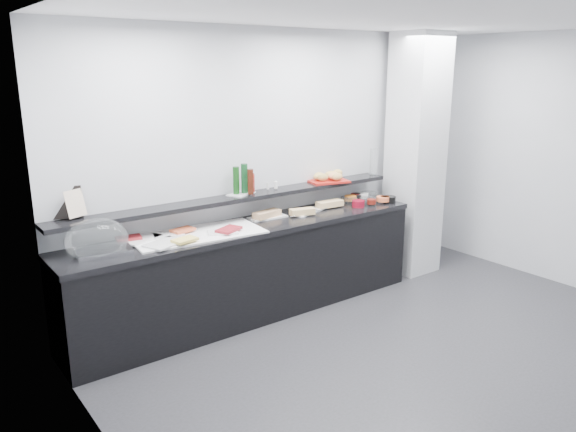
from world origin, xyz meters
TOP-DOWN VIEW (x-y plane):
  - ground at (0.00, 0.00)m, footprint 5.00×5.00m
  - back_wall at (0.00, 2.00)m, footprint 5.00×0.02m
  - ceiling at (0.00, 0.00)m, footprint 5.00×5.00m
  - column at (1.50, 1.65)m, footprint 0.50×0.50m
  - buffet_cabinet at (-0.70, 1.70)m, footprint 3.60×0.60m
  - counter_top at (-0.70, 1.70)m, footprint 3.62×0.62m
  - wall_shelf at (-0.70, 1.88)m, footprint 3.60×0.25m
  - cloche_base at (-2.08, 1.70)m, footprint 0.46×0.34m
  - cloche_dome at (-2.13, 1.69)m, footprint 0.54×0.40m
  - linen_runner at (-1.25, 1.71)m, footprint 1.19×0.65m
  - platter_meat_a at (-1.73, 1.84)m, footprint 0.40×0.34m
  - food_meat_a at (-1.82, 1.86)m, footprint 0.23×0.17m
  - platter_salmon at (-1.48, 1.79)m, footprint 0.29×0.24m
  - food_salmon at (-1.35, 1.80)m, footprint 0.22×0.16m
  - platter_cheese at (-1.61, 1.59)m, footprint 0.38×0.31m
  - food_cheese at (-1.46, 1.52)m, footprint 0.22×0.17m
  - platter_meat_b at (-1.06, 1.59)m, footprint 0.31×0.27m
  - food_meat_b at (-1.01, 1.57)m, footprint 0.27×0.23m
  - sandwich_plate_left at (-0.43, 1.81)m, footprint 0.39×0.19m
  - sandwich_food_left at (-0.45, 1.80)m, footprint 0.31×0.16m
  - tongs_left at (-0.59, 1.78)m, footprint 0.14×0.10m
  - sandwich_plate_mid at (-0.04, 1.72)m, footprint 0.34×0.24m
  - sandwich_food_mid at (-0.11, 1.67)m, footprint 0.26×0.16m
  - tongs_mid at (-0.19, 1.64)m, footprint 0.16×0.03m
  - sandwich_plate_right at (0.23, 1.81)m, footprint 0.35×0.25m
  - sandwich_food_right at (0.32, 1.75)m, footprint 0.30×0.13m
  - tongs_right at (0.17, 1.69)m, footprint 0.16×0.05m
  - bowl_glass_fruit at (0.62, 1.78)m, footprint 0.21×0.21m
  - fill_glass_fruit at (0.67, 1.81)m, footprint 0.15×0.15m
  - bowl_black_jam at (0.75, 1.81)m, footprint 0.17×0.17m
  - fill_black_jam at (0.79, 1.85)m, footprint 0.13×0.13m
  - bowl_glass_cream at (0.96, 1.82)m, footprint 0.26×0.26m
  - fill_glass_cream at (0.85, 1.84)m, footprint 0.20×0.20m
  - bowl_red_jam at (0.59, 1.61)m, footprint 0.15×0.15m
  - fill_red_jam at (0.73, 1.55)m, footprint 0.11×0.11m
  - bowl_glass_salmon at (0.75, 1.63)m, footprint 0.19×0.19m
  - fill_glass_salmon at (0.92, 1.57)m, footprint 0.16×0.16m
  - bowl_black_fruit at (1.00, 1.55)m, footprint 0.17×0.17m
  - fill_black_fruit at (0.95, 1.57)m, footprint 0.10×0.10m
  - framed_print at (-2.25, 2.00)m, footprint 0.24×0.14m
  - print_art at (-2.20, 1.93)m, footprint 0.18×0.12m
  - condiment_tray at (-0.67, 1.91)m, footprint 0.31×0.26m
  - bottle_green_a at (-0.72, 1.91)m, footprint 0.08×0.08m
  - bottle_brown at (-0.61, 1.82)m, footprint 0.06×0.06m
  - bottle_green_b at (-0.63, 1.91)m, footprint 0.06×0.06m
  - bottle_hot at (-0.55, 1.89)m, footprint 0.06×0.06m
  - shaker_salt at (-0.36, 1.91)m, footprint 0.03×0.03m
  - shaker_pepper at (-0.28, 1.88)m, footprint 0.05×0.05m
  - bread_tray at (0.39, 1.87)m, footprint 0.46×0.37m
  - bread_roll_nw at (0.32, 1.94)m, footprint 0.16×0.13m
  - bread_roll_n at (0.31, 1.92)m, footprint 0.16×0.11m
  - bread_roll_ne at (0.59, 1.95)m, footprint 0.12×0.08m
  - bread_roll_sw at (0.30, 1.85)m, footprint 0.14×0.11m
  - bread_roll_s at (0.44, 1.78)m, footprint 0.15×0.11m
  - bread_roll_se at (0.45, 1.81)m, footprint 0.13×0.10m
  - bread_roll_midw at (0.45, 1.84)m, footprint 0.16×0.11m
  - bread_roll_mide at (0.47, 1.91)m, footprint 0.16×0.13m
  - carafe at (1.04, 1.85)m, footprint 0.10×0.10m

SIDE VIEW (x-z plane):
  - ground at x=0.00m, z-range 0.00..0.00m
  - buffet_cabinet at x=-0.70m, z-range 0.00..0.85m
  - counter_top at x=-0.70m, z-range 0.85..0.90m
  - linen_runner at x=-1.25m, z-range 0.90..0.91m
  - sandwich_plate_left at x=-0.43m, z-range 0.90..0.91m
  - sandwich_plate_mid at x=-0.04m, z-range 0.90..0.91m
  - sandwich_plate_right at x=0.23m, z-range 0.90..0.91m
  - tongs_left at x=-0.59m, z-range 0.92..0.92m
  - tongs_mid at x=-0.19m, z-range 0.92..0.92m
  - tongs_right at x=0.17m, z-range 0.91..0.92m
  - cloche_base at x=-2.08m, z-range 0.90..0.94m
  - platter_meat_a at x=-1.73m, z-range 0.92..0.93m
  - platter_salmon at x=-1.48m, z-range 0.92..0.93m
  - platter_cheese at x=-1.61m, z-range 0.92..0.93m
  - platter_meat_b at x=-1.06m, z-range 0.92..0.93m
  - bowl_glass_fruit at x=0.62m, z-range 0.90..0.97m
  - bowl_black_jam at x=0.75m, z-range 0.90..0.97m
  - bowl_glass_cream at x=0.96m, z-range 0.90..0.97m
  - bowl_red_jam at x=0.59m, z-range 0.90..0.97m
  - bowl_glass_salmon at x=0.75m, z-range 0.90..0.97m
  - bowl_black_fruit at x=1.00m, z-range 0.90..0.97m
  - food_meat_a at x=-1.82m, z-range 0.93..0.95m
  - food_salmon at x=-1.35m, z-range 0.93..0.95m
  - food_cheese at x=-1.46m, z-range 0.93..0.95m
  - food_meat_b at x=-1.01m, z-range 0.93..0.95m
  - sandwich_food_left at x=-0.45m, z-range 0.91..0.97m
  - sandwich_food_mid at x=-0.11m, z-range 0.91..0.97m
  - sandwich_food_right at x=0.32m, z-range 0.91..0.97m
  - fill_glass_fruit at x=0.67m, z-range 0.92..0.97m
  - fill_black_jam at x=0.79m, z-range 0.92..0.97m
  - fill_glass_cream at x=0.85m, z-range 0.92..0.97m
  - fill_red_jam at x=0.73m, z-range 0.92..0.97m
  - fill_glass_salmon at x=0.92m, z-range 0.92..0.97m
  - fill_black_fruit at x=0.95m, z-range 0.92..0.97m
  - cloche_dome at x=-2.13m, z-range 0.86..1.20m
  - wall_shelf at x=-0.70m, z-range 1.11..1.15m
  - condiment_tray at x=-0.67m, z-range 1.15..1.16m
  - bread_tray at x=0.39m, z-range 1.15..1.17m
  - shaker_salt at x=-0.36m, z-range 1.16..1.23m
  - shaker_pepper at x=-0.28m, z-range 1.16..1.23m
  - bread_roll_nw at x=0.32m, z-range 1.17..1.25m
  - bread_roll_n at x=0.31m, z-range 1.17..1.25m
  - bread_roll_ne at x=0.59m, z-range 1.17..1.25m
  - bread_roll_sw at x=0.30m, z-range 1.17..1.25m
  - bread_roll_s at x=0.44m, z-range 1.17..1.25m
  - bread_roll_se at x=0.45m, z-range 1.17..1.25m
  - bread_roll_midw at x=0.45m, z-range 1.17..1.25m
  - bread_roll_mide at x=0.47m, z-range 1.17..1.25m
  - bottle_hot at x=-0.55m, z-range 1.16..1.34m
  - framed_print at x=-2.25m, z-range 1.15..1.41m
  - print_art at x=-2.20m, z-range 1.17..1.39m
  - bottle_brown at x=-0.61m, z-range 1.16..1.40m
  - bottle_green_a at x=-0.72m, z-range 1.16..1.42m
  - carafe at x=1.04m, z-range 1.15..1.45m
  - bottle_green_b at x=-0.63m, z-range 1.16..1.44m
  - back_wall at x=0.00m, z-range 0.00..2.70m
  - column at x=1.50m, z-range 0.00..2.70m
  - ceiling at x=0.00m, z-range 2.70..2.70m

